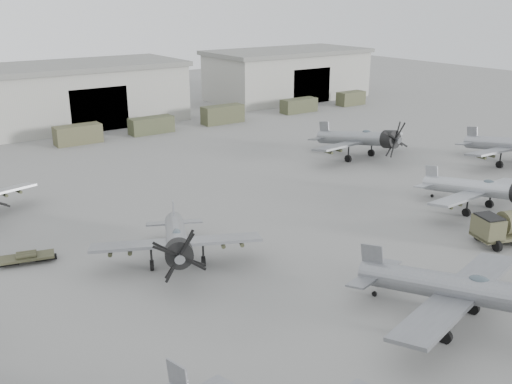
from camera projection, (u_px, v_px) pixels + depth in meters
ground at (416, 289)px, 36.39m from camera, size 220.00×220.00×0.00m
hangar_center at (82, 93)px, 82.91m from camera, size 29.00×14.80×8.70m
hangar_right at (287, 74)px, 103.58m from camera, size 29.00×14.80×8.70m
support_truck_3 at (78, 134)px, 72.01m from camera, size 5.82×2.20×2.38m
support_truck_4 at (151, 125)px, 77.53m from camera, size 6.03×2.20×2.21m
support_truck_5 at (223, 114)px, 83.69m from camera, size 6.37×2.20×2.61m
support_truck_6 at (299, 106)px, 91.60m from camera, size 6.17×2.20×2.21m
support_truck_7 at (351, 98)px, 97.84m from camera, size 5.00×2.20×2.29m
aircraft_near_1 at (466, 291)px, 31.34m from camera, size 13.09×11.78×5.21m
aircraft_mid_1 at (177, 240)px, 38.47m from camera, size 11.37×10.31×4.67m
aircraft_mid_2 at (482, 189)px, 48.70m from camera, size 11.48×10.33×4.60m
aircraft_far_1 at (362, 139)px, 64.68m from camera, size 13.23×11.91×5.28m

